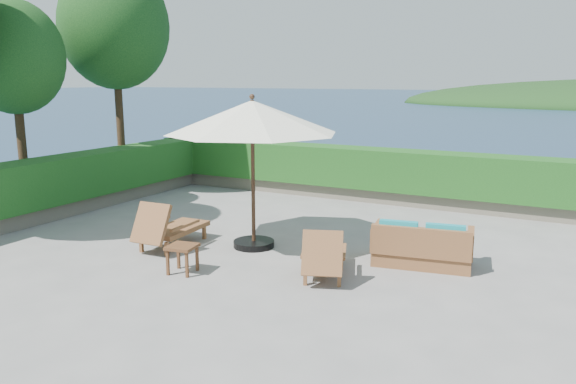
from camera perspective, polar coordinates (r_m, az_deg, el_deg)
The scene contains 13 objects.
ground at distance 9.82m, azimuth -3.75°, elevation -6.95°, with size 12.00×12.00×0.00m, color gray.
foundation at distance 10.42m, azimuth -3.64°, elevation -15.08°, with size 12.00×12.00×3.00m, color #504A3F.
planter_wall_far at distance 14.68m, azimuth 7.72°, elevation -0.11°, with size 12.00×0.60×0.36m, color #6D6757.
planter_wall_left at distance 13.48m, azimuth -24.53°, elevation -2.10°, with size 0.60×12.00×0.36m, color #6D6757.
hedge_far at distance 14.56m, azimuth 7.79°, elevation 2.47°, with size 12.40×0.90×1.00m, color #124112.
hedge_left at distance 13.35m, azimuth -24.77°, elevation 0.69°, with size 0.90×12.40×1.00m, color #124112.
tree_mid at distance 14.10m, azimuth -26.11°, elevation 12.15°, with size 2.20×2.20×4.83m.
tree_far at distance 15.63m, azimuth -17.22°, elevation 15.76°, with size 2.80×2.80×6.03m.
patio_umbrella at distance 10.16m, azimuth -3.65°, elevation 7.44°, with size 3.30×3.30×2.83m.
lounge_left at distance 10.66m, azimuth -12.03°, elevation -3.53°, with size 0.78×1.65×0.93m.
lounge_right at distance 8.95m, azimuth 3.68°, elevation -6.40°, with size 1.10×1.61×0.86m.
side_table at distance 9.24m, azimuth -10.70°, elevation -5.83°, with size 0.50×0.50×0.47m.
wicker_loveseat at distance 9.73m, azimuth 13.45°, elevation -5.53°, with size 1.75×1.09×0.80m.
Camera 1 is at (4.90, -7.93, 3.10)m, focal length 35.00 mm.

